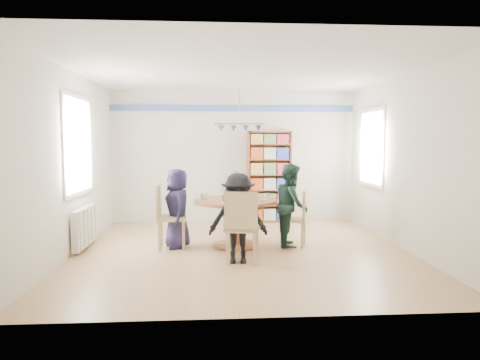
{
  "coord_description": "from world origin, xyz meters",
  "views": [
    {
      "loc": [
        -0.44,
        -6.37,
        1.64
      ],
      "look_at": [
        0.0,
        0.4,
        1.05
      ],
      "focal_mm": 32.0,
      "sensor_mm": 36.0,
      "label": 1
    }
  ],
  "objects": [
    {
      "name": "tableware",
      "position": [
        -0.1,
        0.34,
        0.82
      ],
      "size": [
        1.19,
        1.19,
        0.31
      ],
      "color": "white",
      "rests_on": "dining_table"
    },
    {
      "name": "dining_table",
      "position": [
        -0.08,
        0.31,
        0.56
      ],
      "size": [
        1.3,
        1.3,
        0.75
      ],
      "color": "brown",
      "rests_on": "ground"
    },
    {
      "name": "chair_near",
      "position": [
        -0.04,
        -0.68,
        0.55
      ],
      "size": [
        0.52,
        0.52,
        1.0
      ],
      "color": "tan",
      "rests_on": "ground"
    },
    {
      "name": "chair_left",
      "position": [
        -1.16,
        0.26,
        0.55
      ],
      "size": [
        0.46,
        0.46,
        1.01
      ],
      "color": "tan",
      "rests_on": "ground"
    },
    {
      "name": "bookshelf",
      "position": [
        0.73,
        2.34,
        0.92
      ],
      "size": [
        0.9,
        0.27,
        1.88
      ],
      "color": "brown",
      "rests_on": "ground"
    },
    {
      "name": "radiator",
      "position": [
        -2.42,
        0.3,
        0.35
      ],
      "size": [
        0.12,
        1.0,
        0.6
      ],
      "color": "silver",
      "rests_on": "ground"
    },
    {
      "name": "room_shell",
      "position": [
        -0.26,
        0.87,
        1.65
      ],
      "size": [
        5.0,
        5.0,
        5.0
      ],
      "color": "white",
      "rests_on": "ground"
    },
    {
      "name": "chair_right",
      "position": [
        0.92,
        0.27,
        0.49
      ],
      "size": [
        0.5,
        0.5,
        0.9
      ],
      "color": "tan",
      "rests_on": "ground"
    },
    {
      "name": "person_near",
      "position": [
        -0.09,
        -0.63,
        0.61
      ],
      "size": [
        0.82,
        0.5,
        1.23
      ],
      "primitive_type": "imported",
      "rotation": [
        0.0,
        0.0,
        -0.05
      ],
      "color": "black",
      "rests_on": "ground"
    },
    {
      "name": "person_right",
      "position": [
        0.81,
        0.28,
        0.66
      ],
      "size": [
        0.58,
        0.7,
        1.32
      ],
      "primitive_type": "imported",
      "rotation": [
        0.0,
        0.0,
        1.44
      ],
      "color": "#172E25",
      "rests_on": "ground"
    },
    {
      "name": "person_left",
      "position": [
        -0.99,
        0.3,
        0.62
      ],
      "size": [
        0.55,
        0.69,
        1.24
      ],
      "primitive_type": "imported",
      "rotation": [
        0.0,
        0.0,
        -1.29
      ],
      "color": "#1B1836",
      "rests_on": "ground"
    },
    {
      "name": "ground",
      "position": [
        0.0,
        0.0,
        0.0
      ],
      "size": [
        5.0,
        5.0,
        0.0
      ],
      "primitive_type": "plane",
      "color": "tan"
    },
    {
      "name": "chair_far",
      "position": [
        -0.07,
        1.29,
        0.48
      ],
      "size": [
        0.41,
        0.41,
        0.86
      ],
      "color": "tan",
      "rests_on": "ground"
    },
    {
      "name": "person_far",
      "position": [
        -0.03,
        1.22,
        0.58
      ],
      "size": [
        0.45,
        0.31,
        1.17
      ],
      "primitive_type": "imported",
      "rotation": [
        0.0,
        0.0,
        3.22
      ],
      "color": "gray",
      "rests_on": "ground"
    }
  ]
}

